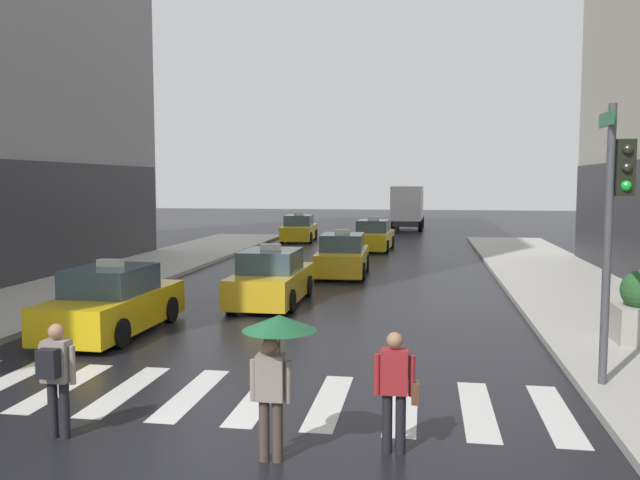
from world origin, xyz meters
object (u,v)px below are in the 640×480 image
Objects in this scene: taxi_fourth at (374,237)px; pedestrian_with_handbag at (395,385)px; taxi_second at (271,279)px; taxi_fifth at (299,229)px; taxi_lead at (113,303)px; pedestrian_with_umbrella at (276,347)px; box_truck at (408,206)px; pedestrian_with_backpack at (56,372)px; traffic_light_pole at (615,205)px; taxi_third at (343,256)px.

taxi_fourth is 26.47m from pedestrian_with_handbag.
taxi_second is 20.86m from taxi_fifth.
pedestrian_with_umbrella reaches higher than taxi_lead.
taxi_fourth is at bearing -42.73° from taxi_fifth.
box_truck is (6.10, 35.79, 1.13)m from taxi_lead.
taxi_fifth is (-0.31, 25.02, 0.00)m from taxi_lead.
taxi_fifth is at bearing 90.71° from taxi_lead.
box_truck reaches higher than taxi_lead.
box_truck reaches higher than pedestrian_with_umbrella.
taxi_fourth is 26.76m from pedestrian_with_backpack.
pedestrian_with_handbag is at bearing -138.43° from traffic_light_pole.
pedestrian_with_handbag is at bearing 3.40° from pedestrian_with_backpack.
pedestrian_with_backpack is at bearing -95.09° from taxi_fourth.
box_truck reaches higher than taxi_third.
box_truck is (1.41, 15.38, 1.13)m from taxi_fourth.
pedestrian_with_backpack is at bearing -85.21° from taxi_fifth.
taxi_third is at bearing -72.37° from taxi_fifth.
pedestrian_with_umbrella reaches higher than taxi_second.
pedestrian_with_handbag is (2.37, -26.37, 0.21)m from taxi_fourth.
box_truck is at bearing 96.64° from traffic_light_pole.
taxi_third is at bearing 68.52° from taxi_lead.
taxi_second and taxi_fourth have the same top height.
pedestrian_with_umbrella is (1.32, -17.22, 0.79)m from taxi_third.
pedestrian_with_umbrella is at bearing -49.43° from taxi_lead.
traffic_light_pole is 5.27m from pedestrian_with_handbag.
taxi_fourth is at bearing 104.27° from traffic_light_pole.
taxi_fifth reaches higher than pedestrian_with_backpack.
taxi_fifth is (-4.99, 4.61, 0.00)m from taxi_fourth.
taxi_fourth is (1.81, 16.00, 0.00)m from taxi_second.
traffic_light_pole is 1.04× the size of taxi_fifth.
taxi_fourth is 2.80× the size of pedestrian_with_backpack.
traffic_light_pole is 15.19m from taxi_third.
taxi_second is at bearing -81.23° from taxi_fifth.
taxi_second is 2.75× the size of pedestrian_with_backpack.
traffic_light_pole is 2.91× the size of pedestrian_with_backpack.
traffic_light_pole is 2.91× the size of pedestrian_with_handbag.
pedestrian_with_umbrella is 1.18× the size of pedestrian_with_backpack.
taxi_second is at bearing 86.99° from pedestrian_with_backpack.
pedestrian_with_backpack and pedestrian_with_handbag have the same top height.
taxi_fifth is at bearing 111.38° from traffic_light_pole.
taxi_fifth is 31.84m from pedestrian_with_handbag.
taxi_third is 2.78× the size of pedestrian_with_handbag.
traffic_light_pole reaches higher than box_truck.
pedestrian_with_umbrella is (5.55, -6.48, 0.79)m from taxi_lead.
taxi_lead is at bearing -111.48° from taxi_third.
taxi_fourth is 2.80× the size of pedestrian_with_handbag.
box_truck is (1.87, 25.05, 1.13)m from taxi_third.
traffic_light_pole is 1.04× the size of taxi_third.
taxi_fifth is at bearing 98.77° from taxi_second.
taxi_fourth is at bearing -95.25° from box_truck.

